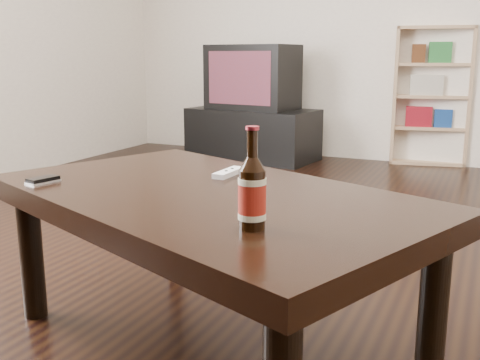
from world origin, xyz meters
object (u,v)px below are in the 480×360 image
at_px(beer_bottle, 252,193).
at_px(phone, 43,180).
at_px(tv, 253,77).
at_px(remote, 229,173).
at_px(coffee_table, 207,212).
at_px(bookshelf, 430,93).
at_px(tv_stand, 253,134).

relative_size(beer_bottle, phone, 2.20).
xyz_separation_m(tv, remote, (1.13, -2.84, -0.20)).
distance_m(coffee_table, remote, 0.24).
xyz_separation_m(bookshelf, phone, (-0.76, -3.62, -0.08)).
xyz_separation_m(tv_stand, bookshelf, (1.41, 0.44, 0.36)).
xyz_separation_m(phone, remote, (0.48, 0.34, 0.00)).
bearing_deg(phone, bookshelf, 90.99).
distance_m(bookshelf, phone, 3.70).
bearing_deg(tv, coffee_table, -61.77).
xyz_separation_m(tv_stand, tv, (-0.00, -0.00, 0.49)).
bearing_deg(tv, bookshelf, 24.82).
height_order(phone, remote, remote).
xyz_separation_m(coffee_table, remote, (-0.04, 0.22, 0.07)).
bearing_deg(beer_bottle, remote, 120.78).
bearing_deg(remote, phone, -142.39).
distance_m(beer_bottle, phone, 0.80).
distance_m(tv, phone, 3.25).
height_order(coffee_table, beer_bottle, beer_bottle).
bearing_deg(tv, beer_bottle, -59.43).
height_order(tv, beer_bottle, tv).
relative_size(coffee_table, beer_bottle, 6.48).
relative_size(tv_stand, beer_bottle, 4.63).
bearing_deg(tv_stand, coffee_table, -61.78).
distance_m(coffee_table, phone, 0.53).
bearing_deg(remote, bookshelf, 87.66).
height_order(coffee_table, remote, remote).
height_order(tv, coffee_table, tv).
xyz_separation_m(tv, phone, (0.65, -3.18, -0.20)).
bearing_deg(remote, coffee_table, -78.55).
height_order(bookshelf, coffee_table, bookshelf).
distance_m(bookshelf, remote, 3.29).
xyz_separation_m(beer_bottle, phone, (-0.78, 0.17, -0.08)).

